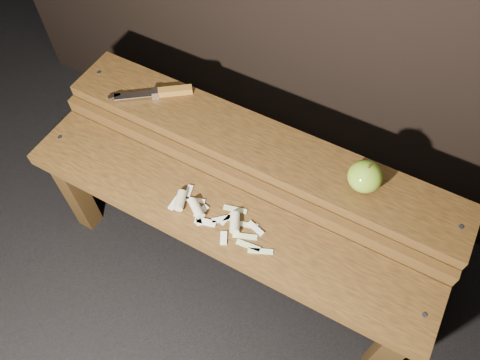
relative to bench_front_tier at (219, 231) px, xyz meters
The scene contains 6 objects.
ground 0.36m from the bench_front_tier, 90.00° to the left, with size 60.00×60.00×0.00m, color black.
bench_front_tier is the anchor object (origin of this frame).
bench_rear_tier 0.23m from the bench_front_tier, 90.00° to the left, with size 1.20×0.21×0.50m.
apple 0.42m from the bench_front_tier, 37.44° to the left, with size 0.09×0.09×0.09m.
knife 0.44m from the bench_front_tier, 142.46° to the left, with size 0.21×0.16×0.02m.
apple_scraps 0.08m from the bench_front_tier, behind, with size 0.31×0.13×0.03m.
Camera 1 is at (0.34, -0.56, 1.52)m, focal length 35.00 mm.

